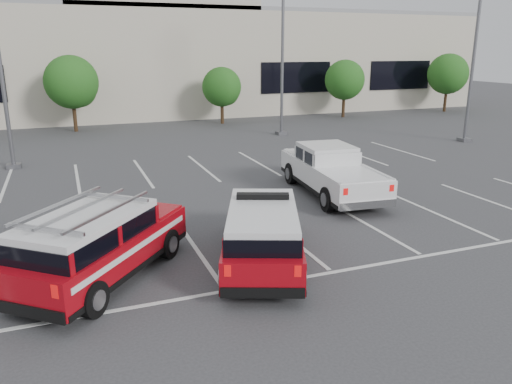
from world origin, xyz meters
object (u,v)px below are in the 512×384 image
at_px(white_pickup, 331,175).
at_px(tree_far_right, 448,75).
at_px(tree_mid_left, 73,84).
at_px(convention_building, 132,55).
at_px(light_pole_right, 475,49).
at_px(ladder_suv, 98,249).
at_px(light_pole_mid, 282,49).
at_px(tree_right, 345,81).
at_px(tree_mid_right, 223,88).
at_px(fire_chief_suv, 263,237).

bearing_deg(white_pickup, tree_far_right, 46.67).
bearing_deg(white_pickup, tree_mid_left, 119.25).
xyz_separation_m(convention_building, light_pole_right, (15.82, -21.86, 0.47)).
bearing_deg(ladder_suv, convention_building, 120.55).
distance_m(convention_building, light_pole_right, 26.99).
relative_size(convention_building, tree_far_right, 12.38).
height_order(convention_building, light_pole_mid, convention_building).
xyz_separation_m(tree_mid_left, tree_far_right, (30.00, 0.00, 0.00)).
relative_size(tree_mid_left, tree_right, 1.10).
xyz_separation_m(tree_mid_left, tree_right, (20.00, -0.00, -0.27)).
distance_m(tree_right, ladder_suv, 30.98).
xyz_separation_m(light_pole_mid, ladder_suv, (-12.24, -17.24, -4.42)).
bearing_deg(tree_far_right, ladder_suv, -142.49).
distance_m(convention_building, ladder_suv, 33.78).
bearing_deg(light_pole_right, light_pole_mid, 146.31).
height_order(tree_mid_right, tree_far_right, tree_far_right).
height_order(tree_mid_left, tree_mid_right, tree_mid_left).
bearing_deg(tree_far_right, light_pole_mid, -161.52).
bearing_deg(fire_chief_suv, ladder_suv, -165.71).
height_order(tree_mid_left, ladder_suv, tree_mid_left).
bearing_deg(tree_mid_left, ladder_suv, -90.82).
xyz_separation_m(convention_building, white_pickup, (3.12, -28.70, -4.01)).
height_order(light_pole_right, fire_chief_suv, light_pole_right).
bearing_deg(light_pole_mid, tree_far_right, 18.48).
bearing_deg(fire_chief_suv, light_pole_right, 55.88).
height_order(tree_mid_left, light_pole_mid, light_pole_mid).
height_order(convention_building, fire_chief_suv, convention_building).
bearing_deg(fire_chief_suv, light_pole_mid, 86.55).
xyz_separation_m(light_pole_mid, light_pole_right, (9.00, -6.00, 0.00)).
relative_size(fire_chief_suv, ladder_suv, 1.05).
relative_size(tree_mid_left, fire_chief_suv, 0.93).
bearing_deg(ladder_suv, tree_mid_left, 129.04).
xyz_separation_m(tree_right, tree_far_right, (10.00, 0.00, 0.27)).
height_order(convention_building, light_pole_right, convention_building).
distance_m(light_pole_mid, white_pickup, 14.09).
bearing_deg(tree_far_right, fire_chief_suv, -138.04).
xyz_separation_m(fire_chief_suv, ladder_suv, (-3.87, 0.51, 0.07)).
relative_size(tree_right, ladder_suv, 0.89).
height_order(fire_chief_suv, ladder_suv, ladder_suv).
bearing_deg(light_pole_mid, ladder_suv, -125.38).
distance_m(tree_mid_right, white_pickup, 19.06).
distance_m(convention_building, fire_chief_suv, 33.89).
distance_m(convention_building, white_pickup, 29.15).
relative_size(convention_building, tree_mid_left, 12.38).
distance_m(tree_far_right, fire_chief_suv, 35.67).
bearing_deg(tree_far_right, convention_building, 158.49).
height_order(convention_building, tree_right, convention_building).
relative_size(tree_far_right, ladder_suv, 0.98).
relative_size(tree_mid_left, tree_far_right, 1.00).
height_order(convention_building, tree_mid_left, convention_building).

